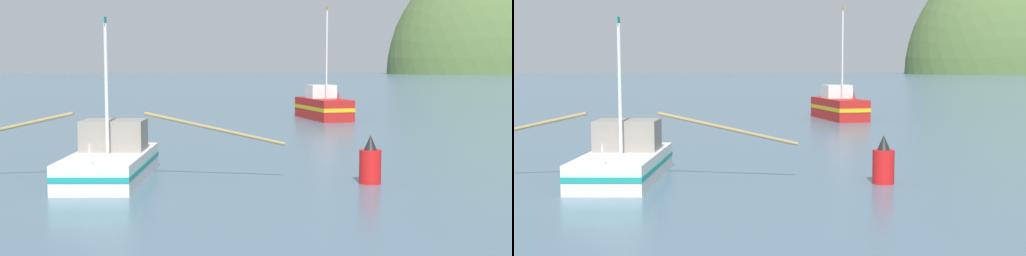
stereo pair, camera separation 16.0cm
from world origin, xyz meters
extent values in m
ellipsoid|color=#516B38|center=(130.73, 254.30, 0.00)|extent=(84.49, 67.59, 94.80)
cube|color=red|center=(8.20, 45.82, 0.75)|extent=(2.91, 6.53, 1.49)
cube|color=gold|center=(8.20, 45.82, 0.82)|extent=(2.94, 6.59, 0.27)
cone|color=red|center=(8.50, 42.93, 1.84)|extent=(0.22, 0.22, 0.70)
cube|color=silver|center=(8.14, 46.36, 1.97)|extent=(2.02, 1.87, 0.96)
cylinder|color=silver|center=(8.26, 45.22, 4.62)|extent=(0.12, 0.12, 6.26)
cube|color=gold|center=(8.26, 45.22, 7.87)|extent=(0.07, 0.36, 0.20)
cube|color=white|center=(-5.44, 21.72, 0.47)|extent=(3.31, 6.39, 0.94)
cube|color=teal|center=(-5.44, 21.72, 0.52)|extent=(3.34, 6.46, 0.17)
cone|color=white|center=(-5.86, 18.95, 1.29)|extent=(0.23, 0.23, 0.70)
cube|color=gray|center=(-5.33, 22.45, 1.48)|extent=(2.36, 1.83, 1.07)
cylinder|color=silver|center=(-5.49, 21.40, 3.12)|extent=(0.12, 0.12, 4.36)
cube|color=teal|center=(-5.49, 21.40, 5.43)|extent=(0.08, 0.36, 0.20)
cylinder|color=#997F4C|center=(-1.88, 21.19, 1.77)|extent=(4.76, 0.83, 1.17)
cylinder|color=#997F4C|center=(-9.00, 22.26, 1.77)|extent=(4.76, 0.83, 1.17)
cylinder|color=red|center=(3.16, 19.76, 0.56)|extent=(0.73, 0.73, 1.13)
cone|color=black|center=(3.16, 19.76, 1.38)|extent=(0.44, 0.44, 0.50)
camera|label=1|loc=(-3.95, -1.71, 3.97)|focal=47.56mm
camera|label=2|loc=(-3.79, -1.73, 3.97)|focal=47.56mm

